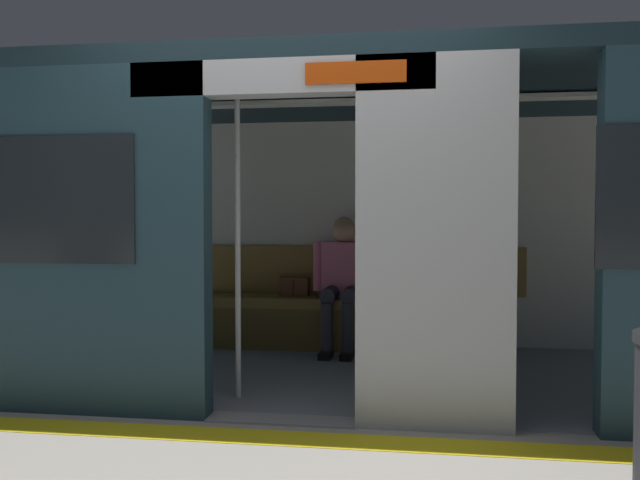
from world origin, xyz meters
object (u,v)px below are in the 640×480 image
Objects in this scene: book at (382,296)px; grab_pole_door at (238,241)px; train_car at (305,182)px; person_seated at (343,274)px; handbag at (295,287)px; bench_seat at (329,309)px.

grab_pole_door is (0.85, 1.76, 0.55)m from book.
book is (-0.52, -1.06, -0.97)m from train_car.
train_car is at bearing -114.86° from grab_pole_door.
train_car is 5.35× the size of person_seated.
handbag is (0.46, -0.12, -0.13)m from person_seated.
bench_seat is 1.85m from grab_pole_door.
bench_seat is (-0.05, -0.98, -1.09)m from train_car.
bench_seat is 0.49m from book.
book is 2.03m from grab_pole_door.
handbag is at bearing -14.87° from person_seated.
train_car is at bearing 104.82° from handbag.
person_seated reaches higher than handbag.
grab_pole_door is (0.05, 1.75, 0.48)m from handbag.
train_car reaches higher than person_seated.
grab_pole_door is at bearing 65.14° from train_car.
person_seated is at bearing -101.03° from train_car.
train_car is 1.21m from person_seated.
handbag is at bearing 30.69° from book.
bench_seat is at bearing -93.01° from train_car.
grab_pole_door is at bearing 77.32° from bench_seat.
train_car is 1.41m from handbag.
bench_seat is 0.39m from handbag.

